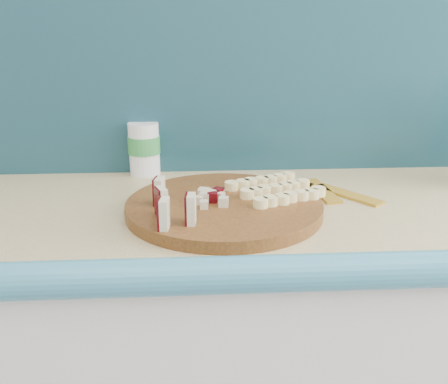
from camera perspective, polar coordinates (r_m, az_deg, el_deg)
kitchen_counter at (r=1.34m, az=14.21°, el=-19.92°), size 2.20×0.63×0.91m
backsplash at (r=1.34m, az=12.94°, el=13.10°), size 2.20×0.02×0.50m
cutting_board at (r=1.02m, az=0.00°, el=-1.73°), size 0.53×0.53×0.03m
apple_wedges at (r=0.93m, az=-6.38°, el=-1.35°), size 0.09×0.16×0.06m
apple_chunks at (r=1.00m, az=-1.32°, el=-0.76°), size 0.06×0.07×0.02m
banana_slices at (r=1.07m, az=5.86°, el=0.38°), size 0.21×0.20×0.02m
canister at (r=1.29m, az=-9.12°, el=5.02°), size 0.08×0.08×0.13m
banana_peel at (r=1.16m, az=11.08°, el=-0.13°), size 0.24×0.20×0.01m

